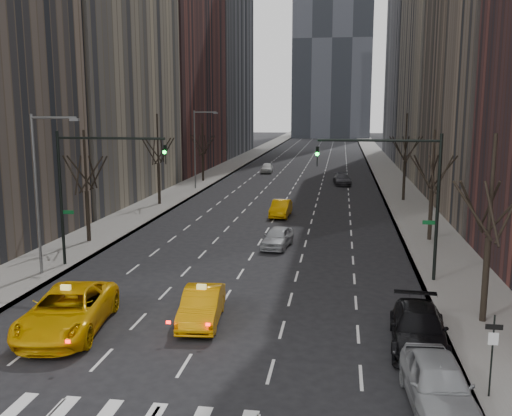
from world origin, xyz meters
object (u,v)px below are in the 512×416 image
at_px(taxi_suv, 67,311).
at_px(taxi_sedan, 202,306).
at_px(parked_suv_black, 418,328).
at_px(silver_sedan_ahead, 278,237).
at_px(parked_sedan_silver, 438,383).

height_order(taxi_suv, taxi_sedan, taxi_suv).
distance_m(taxi_sedan, parked_suv_black, 9.31).
bearing_deg(silver_sedan_ahead, taxi_sedan, -90.19).
distance_m(taxi_sedan, silver_sedan_ahead, 14.41).
distance_m(taxi_suv, parked_suv_black, 14.67).
height_order(taxi_suv, parked_suv_black, taxi_suv).
xyz_separation_m(taxi_suv, silver_sedan_ahead, (7.24, 16.18, -0.22)).
bearing_deg(parked_suv_black, taxi_sedan, 175.55).
distance_m(silver_sedan_ahead, parked_suv_black, 17.28).
bearing_deg(parked_suv_black, silver_sedan_ahead, 119.06).
bearing_deg(taxi_suv, parked_sedan_silver, -23.81).
relative_size(parked_suv_black, parked_sedan_silver, 1.10).
bearing_deg(taxi_suv, silver_sedan_ahead, 58.05).
bearing_deg(parked_suv_black, taxi_suv, -174.14).
xyz_separation_m(taxi_suv, parked_suv_black, (14.66, 0.57, -0.14)).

